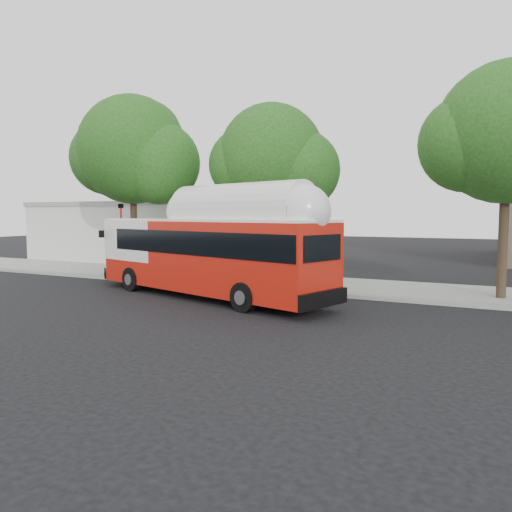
{
  "coord_description": "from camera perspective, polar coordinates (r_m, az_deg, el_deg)",
  "views": [
    {
      "loc": [
        9.18,
        -15.68,
        3.39
      ],
      "look_at": [
        -0.29,
        3.0,
        1.63
      ],
      "focal_mm": 35.0,
      "sensor_mm": 36.0,
      "label": 1
    }
  ],
  "objects": [
    {
      "name": "signal_pole",
      "position": [
        26.86,
        -15.11,
        1.7
      ],
      "size": [
        0.11,
        0.37,
        3.93
      ],
      "color": "#A51D11",
      "rests_on": "ground"
    },
    {
      "name": "street_tree_mid",
      "position": [
        23.97,
        2.71,
        10.81
      ],
      "size": [
        5.75,
        5.0,
        8.62
      ],
      "color": "#2D2116",
      "rests_on": "ground"
    },
    {
      "name": "transit_bus",
      "position": [
        20.24,
        -5.5,
        0.01
      ],
      "size": [
        12.47,
        5.66,
        3.66
      ],
      "rotation": [
        0.0,
        0.0,
        -0.29
      ],
      "color": "red",
      "rests_on": "ground"
    },
    {
      "name": "sidewalk",
      "position": [
        24.23,
        4.37,
        -3.09
      ],
      "size": [
        60.0,
        5.0,
        0.15
      ],
      "primitive_type": "cube",
      "color": "gray",
      "rests_on": "ground"
    },
    {
      "name": "low_commercial_bldg",
      "position": [
        37.68,
        -11.11,
        2.82
      ],
      "size": [
        16.2,
        10.2,
        4.25
      ],
      "color": "silver",
      "rests_on": "ground"
    },
    {
      "name": "street_tree_left",
      "position": [
        27.84,
        -13.1,
        11.3
      ],
      "size": [
        6.67,
        5.8,
        9.74
      ],
      "color": "#2D2116",
      "rests_on": "ground"
    },
    {
      "name": "ground",
      "position": [
        18.48,
        -3.41,
        -5.79
      ],
      "size": [
        120.0,
        120.0,
        0.0
      ],
      "primitive_type": "plane",
      "color": "black",
      "rests_on": "ground"
    },
    {
      "name": "red_curb_segment",
      "position": [
        23.29,
        -4.95,
        -3.4
      ],
      "size": [
        10.0,
        0.32,
        0.16
      ],
      "primitive_type": "cube",
      "color": "maroon",
      "rests_on": "ground"
    },
    {
      "name": "curb_strip",
      "position": [
        21.88,
        1.75,
        -3.93
      ],
      "size": [
        60.0,
        0.3,
        0.15
      ],
      "primitive_type": "cube",
      "color": "gray",
      "rests_on": "ground"
    }
  ]
}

